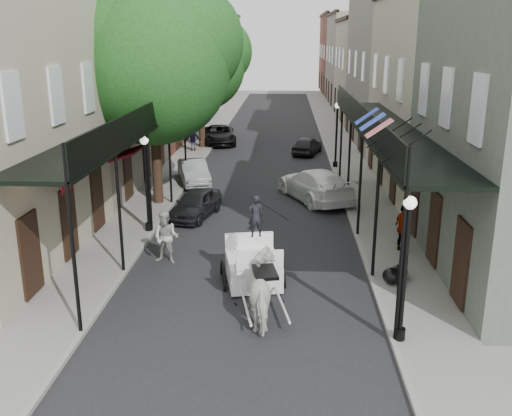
# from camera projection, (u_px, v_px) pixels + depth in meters

# --- Properties ---
(ground) EXTENTS (140.00, 140.00, 0.00)m
(ground) POSITION_uv_depth(u_px,v_px,m) (242.00, 304.00, 16.39)
(ground) COLOR gray
(ground) RESTS_ON ground
(road) EXTENTS (8.00, 90.00, 0.01)m
(road) POSITION_uv_depth(u_px,v_px,m) (266.00, 161.00, 35.53)
(road) COLOR black
(road) RESTS_ON ground
(sidewalk_left) EXTENTS (2.20, 90.00, 0.12)m
(sidewalk_left) POSITION_uv_depth(u_px,v_px,m) (187.00, 159.00, 35.76)
(sidewalk_left) COLOR gray
(sidewalk_left) RESTS_ON ground
(sidewalk_right) EXTENTS (2.20, 90.00, 0.12)m
(sidewalk_right) POSITION_uv_depth(u_px,v_px,m) (347.00, 161.00, 35.26)
(sidewalk_right) COLOR gray
(sidewalk_right) RESTS_ON ground
(building_row_left) EXTENTS (5.00, 80.00, 10.50)m
(building_row_left) POSITION_uv_depth(u_px,v_px,m) (160.00, 66.00, 44.03)
(building_row_left) COLOR #A8A286
(building_row_left) RESTS_ON ground
(building_row_right) EXTENTS (5.00, 80.00, 10.50)m
(building_row_right) POSITION_uv_depth(u_px,v_px,m) (385.00, 67.00, 43.16)
(building_row_right) COLOR gray
(building_row_right) RESTS_ON ground
(gallery_left) EXTENTS (2.20, 18.05, 4.88)m
(gallery_left) POSITION_uv_depth(u_px,v_px,m) (132.00, 126.00, 22.15)
(gallery_left) COLOR black
(gallery_left) RESTS_ON sidewalk_left
(gallery_right) EXTENTS (2.20, 18.05, 4.88)m
(gallery_right) POSITION_uv_depth(u_px,v_px,m) (381.00, 128.00, 21.67)
(gallery_right) COLOR black
(gallery_right) RESTS_ON sidewalk_right
(tree_near) EXTENTS (7.31, 6.80, 9.63)m
(tree_near) POSITION_uv_depth(u_px,v_px,m) (162.00, 59.00, 24.49)
(tree_near) COLOR #382619
(tree_near) RESTS_ON sidewalk_left
(tree_far) EXTENTS (6.45, 6.00, 8.61)m
(tree_far) POSITION_uv_depth(u_px,v_px,m) (206.00, 62.00, 38.07)
(tree_far) COLOR #382619
(tree_far) RESTS_ON sidewalk_left
(lamppost_right_near) EXTENTS (0.32, 0.32, 3.71)m
(lamppost_right_near) POSITION_uv_depth(u_px,v_px,m) (405.00, 267.00, 13.68)
(lamppost_right_near) COLOR black
(lamppost_right_near) RESTS_ON sidewalk_right
(lamppost_left) EXTENTS (0.32, 0.32, 3.71)m
(lamppost_left) POSITION_uv_depth(u_px,v_px,m) (147.00, 182.00, 21.75)
(lamppost_left) COLOR black
(lamppost_left) RESTS_ON sidewalk_left
(lamppost_right_far) EXTENTS (0.32, 0.32, 3.71)m
(lamppost_right_far) POSITION_uv_depth(u_px,v_px,m) (336.00, 134.00, 32.82)
(lamppost_right_far) COLOR black
(lamppost_right_far) RESTS_ON sidewalk_right
(horse) EXTENTS (1.38, 2.31, 1.83)m
(horse) POSITION_uv_depth(u_px,v_px,m) (265.00, 290.00, 15.13)
(horse) COLOR silver
(horse) RESTS_ON ground
(carriage) EXTENTS (2.16, 2.94, 3.06)m
(carriage) POSITION_uv_depth(u_px,v_px,m) (251.00, 244.00, 17.76)
(carriage) COLOR black
(carriage) RESTS_ON ground
(pedestrian_walking) EXTENTS (0.99, 0.84, 1.82)m
(pedestrian_walking) POSITION_uv_depth(u_px,v_px,m) (166.00, 237.00, 19.14)
(pedestrian_walking) COLOR #9F9E96
(pedestrian_walking) RESTS_ON ground
(pedestrian_sidewalk_left) EXTENTS (1.13, 0.67, 1.72)m
(pedestrian_sidewalk_left) POSITION_uv_depth(u_px,v_px,m) (193.00, 138.00, 37.94)
(pedestrian_sidewalk_left) COLOR gray
(pedestrian_sidewalk_left) RESTS_ON sidewalk_left
(pedestrian_sidewalk_right) EXTENTS (0.71, 1.09, 1.73)m
(pedestrian_sidewalk_right) POSITION_uv_depth(u_px,v_px,m) (403.00, 228.00, 19.85)
(pedestrian_sidewalk_right) COLOR gray
(pedestrian_sidewalk_right) RESTS_ON sidewalk_right
(car_left_near) EXTENTS (2.17, 3.71, 1.19)m
(car_left_near) POSITION_uv_depth(u_px,v_px,m) (196.00, 204.00, 24.18)
(car_left_near) COLOR black
(car_left_near) RESTS_ON ground
(car_left_mid) EXTENTS (2.34, 3.97, 1.24)m
(car_left_mid) POSITION_uv_depth(u_px,v_px,m) (194.00, 172.00, 29.79)
(car_left_mid) COLOR #9B9A9F
(car_left_mid) RESTS_ON ground
(car_left_far) EXTENTS (2.91, 5.06, 1.33)m
(car_left_far) POSITION_uv_depth(u_px,v_px,m) (219.00, 135.00, 41.04)
(car_left_far) COLOR black
(car_left_far) RESTS_ON ground
(car_right_near) EXTENTS (3.97, 5.55, 1.49)m
(car_right_near) POSITION_uv_depth(u_px,v_px,m) (315.00, 185.00, 26.69)
(car_right_near) COLOR white
(car_right_near) RESTS_ON ground
(car_right_far) EXTENTS (2.33, 3.73, 1.19)m
(car_right_far) POSITION_uv_depth(u_px,v_px,m) (307.00, 145.00, 37.38)
(car_right_far) COLOR black
(car_right_far) RESTS_ON ground
(trash_bags) EXTENTS (0.86, 1.01, 0.51)m
(trash_bags) POSITION_uv_depth(u_px,v_px,m) (395.00, 274.00, 17.55)
(trash_bags) COLOR black
(trash_bags) RESTS_ON sidewalk_right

